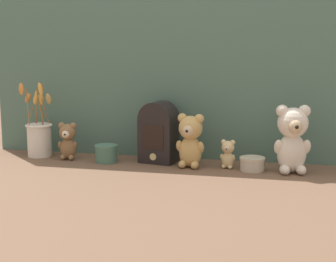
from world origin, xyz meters
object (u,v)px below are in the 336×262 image
object	(u,v)px
flower_vase	(39,135)
vintage_radio	(159,131)
teddy_bear_large	(292,138)
teddy_bear_tiny	(228,153)
teddy_bear_small	(68,140)
teddy_bear_medium	(190,139)
decorative_tin_short	(252,164)
decorative_tin_tall	(106,153)

from	to	relation	value
flower_vase	vintage_radio	xyz separation A→B (m)	(0.57, 0.01, 0.04)
teddy_bear_large	teddy_bear_tiny	bearing A→B (deg)	175.60
teddy_bear_small	flower_vase	size ratio (longest dim) A/B	0.49
teddy_bear_tiny	teddy_bear_medium	bearing A→B (deg)	-173.89
teddy_bear_medium	flower_vase	size ratio (longest dim) A/B	0.66
teddy_bear_medium	decorative_tin_short	distance (m)	0.28
vintage_radio	teddy_bear_large	bearing A→B (deg)	-6.58
teddy_bear_large	decorative_tin_tall	world-z (taller)	teddy_bear_large
vintage_radio	decorative_tin_tall	world-z (taller)	vintage_radio
teddy_bear_tiny	decorative_tin_short	bearing A→B (deg)	-9.28
teddy_bear_medium	decorative_tin_tall	distance (m)	0.39
teddy_bear_small	teddy_bear_tiny	xyz separation A→B (m)	(0.73, -0.01, -0.02)
decorative_tin_tall	decorative_tin_short	xyz separation A→B (m)	(0.64, -0.01, -0.01)
teddy_bear_large	flower_vase	world-z (taller)	flower_vase
teddy_bear_large	teddy_bear_small	distance (m)	0.99
teddy_bear_small	vintage_radio	size ratio (longest dim) A/B	0.63
teddy_bear_medium	decorative_tin_short	xyz separation A→B (m)	(0.26, -0.00, -0.09)
vintage_radio	decorative_tin_short	bearing A→B (deg)	-8.61
teddy_bear_medium	vintage_radio	xyz separation A→B (m)	(-0.15, 0.06, 0.02)
teddy_bear_tiny	flower_vase	xyz separation A→B (m)	(-0.89, 0.04, 0.04)
teddy_bear_tiny	decorative_tin_short	distance (m)	0.11
teddy_bear_tiny	decorative_tin_short	size ratio (longest dim) A/B	1.16
teddy_bear_medium	decorative_tin_tall	xyz separation A→B (m)	(-0.38, 0.01, -0.08)
teddy_bear_medium	decorative_tin_short	size ratio (longest dim) A/B	2.18
vintage_radio	decorative_tin_tall	xyz separation A→B (m)	(-0.23, -0.05, -0.10)
teddy_bear_small	flower_vase	world-z (taller)	flower_vase
teddy_bear_medium	teddy_bear_tiny	bearing A→B (deg)	6.11
decorative_tin_tall	teddy_bear_large	bearing A→B (deg)	-0.83
teddy_bear_small	decorative_tin_tall	bearing A→B (deg)	-5.14
teddy_bear_medium	teddy_bear_tiny	xyz separation A→B (m)	(0.16, 0.02, -0.06)
teddy_bear_medium	flower_vase	distance (m)	0.73
decorative_tin_short	teddy_bear_large	bearing A→B (deg)	-1.14
teddy_bear_tiny	flower_vase	distance (m)	0.89
teddy_bear_large	flower_vase	size ratio (longest dim) A/B	0.80
teddy_bear_large	teddy_bear_medium	xyz separation A→B (m)	(-0.42, 0.00, -0.03)
teddy_bear_large	decorative_tin_tall	size ratio (longest dim) A/B	2.72
teddy_bear_small	decorative_tin_short	size ratio (longest dim) A/B	1.61
teddy_bear_small	teddy_bear_medium	bearing A→B (deg)	-2.55
flower_vase	teddy_bear_small	bearing A→B (deg)	-11.52
decorative_tin_tall	decorative_tin_short	bearing A→B (deg)	-0.75
teddy_bear_large	teddy_bear_medium	distance (m)	0.42
teddy_bear_tiny	flower_vase	world-z (taller)	flower_vase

